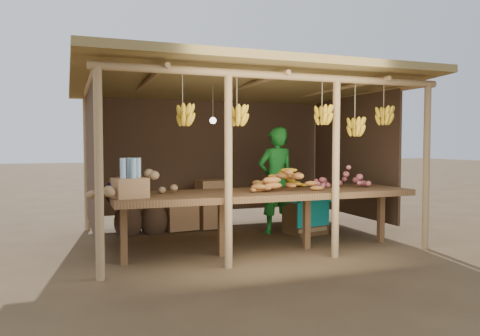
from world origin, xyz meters
name	(u,v)px	position (x,y,z in m)	size (l,w,h in m)	color
ground	(240,238)	(0.00, 0.00, 0.00)	(60.00, 60.00, 0.00)	brown
stall_structure	(243,109)	(0.02, -0.08, 1.92)	(4.70, 3.50, 2.43)	#A88356
counter	(266,196)	(0.00, -0.95, 0.74)	(3.90, 1.05, 0.80)	brown
potato_heap	(137,180)	(-1.64, -1.00, 0.98)	(1.06, 0.63, 0.37)	#8F6E4A
sweet_potato_heap	(286,177)	(0.28, -0.96, 0.98)	(0.99, 0.59, 0.36)	#BA7030
onion_heap	(341,175)	(1.15, -0.91, 0.98)	(0.82, 0.49, 0.36)	#B05658
banana_pile	(283,175)	(0.40, -0.62, 0.97)	(0.59, 0.35, 0.35)	yellow
tomato_basin	(126,188)	(-1.75, -0.81, 0.89)	(0.41, 0.41, 0.22)	navy
bottle_box	(130,183)	(-1.74, -1.13, 0.97)	(0.41, 0.35, 0.45)	#9D6E46
vendor	(276,180)	(0.68, 0.20, 0.84)	(0.61, 0.40, 1.67)	#197323
tarp_crate	(305,215)	(1.08, -0.02, 0.30)	(0.70, 0.64, 0.73)	brown
carton_stack	(202,208)	(-0.32, 0.92, 0.35)	(1.06, 0.42, 0.79)	#9D6E46
burlap_sacks	(141,218)	(-1.33, 0.83, 0.25)	(0.83, 0.43, 0.59)	#4B3423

